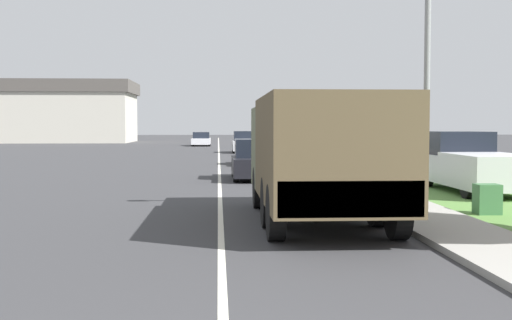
% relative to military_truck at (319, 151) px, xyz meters
% --- Properties ---
extents(ground_plane, '(180.00, 180.00, 0.00)m').
position_rel_military_truck_xyz_m(ground_plane, '(-2.11, 29.35, -1.53)').
color(ground_plane, '#38383A').
extents(lane_centre_stripe, '(0.12, 120.00, 0.00)m').
position_rel_military_truck_xyz_m(lane_centre_stripe, '(-2.11, 29.35, -1.53)').
color(lane_centre_stripe, silver).
rests_on(lane_centre_stripe, ground).
extents(sidewalk_right, '(1.80, 120.00, 0.12)m').
position_rel_military_truck_xyz_m(sidewalk_right, '(2.39, 29.35, -1.47)').
color(sidewalk_right, '#9E9B93').
rests_on(sidewalk_right, ground).
extents(grass_strip_right, '(7.00, 120.00, 0.02)m').
position_rel_military_truck_xyz_m(grass_strip_right, '(6.79, 29.35, -1.52)').
color(grass_strip_right, '#56843D').
rests_on(grass_strip_right, ground).
extents(military_truck, '(2.54, 6.92, 2.67)m').
position_rel_military_truck_xyz_m(military_truck, '(0.00, 0.00, 0.00)').
color(military_truck, '#545B3D').
rests_on(military_truck, ground).
extents(car_nearest_ahead, '(1.91, 4.08, 1.55)m').
position_rel_military_truck_xyz_m(car_nearest_ahead, '(-0.65, 11.04, -0.83)').
color(car_nearest_ahead, black).
rests_on(car_nearest_ahead, ground).
extents(car_second_ahead, '(1.74, 3.96, 1.35)m').
position_rel_military_truck_xyz_m(car_second_ahead, '(-0.17, 20.06, -0.91)').
color(car_second_ahead, tan).
rests_on(car_second_ahead, ground).
extents(car_third_ahead, '(1.74, 4.04, 1.62)m').
position_rel_military_truck_xyz_m(car_third_ahead, '(-0.21, 34.46, -0.81)').
color(car_third_ahead, silver).
rests_on(car_third_ahead, ground).
extents(car_fourth_ahead, '(1.83, 4.73, 1.37)m').
position_rel_military_truck_xyz_m(car_fourth_ahead, '(-3.83, 50.37, -0.90)').
color(car_fourth_ahead, silver).
rests_on(car_fourth_ahead, ground).
extents(pickup_truck, '(2.00, 5.34, 1.86)m').
position_rel_military_truck_xyz_m(pickup_truck, '(5.75, 6.05, -0.65)').
color(pickup_truck, silver).
rests_on(pickup_truck, grass_strip_right).
extents(lamp_post, '(1.69, 0.24, 6.02)m').
position_rel_military_truck_xyz_m(lamp_post, '(2.41, 0.94, 2.24)').
color(lamp_post, gray).
rests_on(lamp_post, sidewalk_right).
extents(utility_box, '(0.55, 0.45, 0.70)m').
position_rel_military_truck_xyz_m(utility_box, '(4.09, 0.88, -1.16)').
color(utility_box, '#3D7042').
rests_on(utility_box, grass_strip_right).
extents(building_distant, '(20.15, 11.24, 7.24)m').
position_rel_military_truck_xyz_m(building_distant, '(-22.27, 64.65, 2.14)').
color(building_distant, beige).
rests_on(building_distant, ground).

